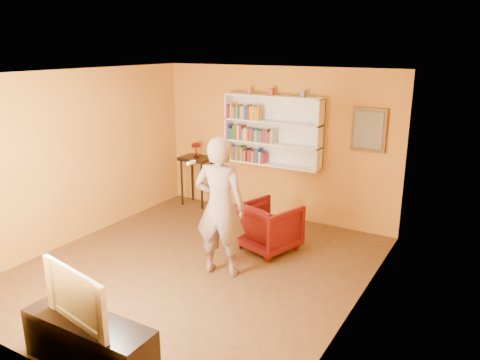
{
  "coord_description": "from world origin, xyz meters",
  "views": [
    {
      "loc": [
        3.59,
        -4.9,
        3.05
      ],
      "look_at": [
        0.28,
        0.75,
        1.15
      ],
      "focal_mm": 35.0,
      "sensor_mm": 36.0,
      "label": 1
    }
  ],
  "objects_px": {
    "console_table": "(196,165)",
    "armchair": "(269,226)",
    "ruby_lustre": "(196,147)",
    "television": "(84,293)",
    "tv_cabinet": "(90,343)",
    "person": "(220,207)",
    "bookshelf": "(274,131)"
  },
  "relations": [
    {
      "from": "armchair",
      "to": "television",
      "type": "distance_m",
      "value": 3.37
    },
    {
      "from": "tv_cabinet",
      "to": "television",
      "type": "xyz_separation_m",
      "value": [
        0.0,
        0.0,
        0.54
      ]
    },
    {
      "from": "bookshelf",
      "to": "person",
      "type": "bearing_deg",
      "value": -80.79
    },
    {
      "from": "television",
      "to": "ruby_lustre",
      "type": "bearing_deg",
      "value": 123.69
    },
    {
      "from": "console_table",
      "to": "armchair",
      "type": "xyz_separation_m",
      "value": [
        2.18,
        -1.17,
        -0.43
      ]
    },
    {
      "from": "console_table",
      "to": "ruby_lustre",
      "type": "bearing_deg",
      "value": 116.57
    },
    {
      "from": "ruby_lustre",
      "to": "tv_cabinet",
      "type": "bearing_deg",
      "value": -67.02
    },
    {
      "from": "ruby_lustre",
      "to": "tv_cabinet",
      "type": "distance_m",
      "value": 4.97
    },
    {
      "from": "ruby_lustre",
      "to": "armchair",
      "type": "relative_size",
      "value": 0.35
    },
    {
      "from": "ruby_lustre",
      "to": "armchair",
      "type": "xyz_separation_m",
      "value": [
        2.18,
        -1.17,
        -0.8
      ]
    },
    {
      "from": "console_table",
      "to": "television",
      "type": "bearing_deg",
      "value": -67.02
    },
    {
      "from": "console_table",
      "to": "television",
      "type": "xyz_separation_m",
      "value": [
        1.91,
        -4.5,
        -0.0
      ]
    },
    {
      "from": "armchair",
      "to": "person",
      "type": "height_order",
      "value": "person"
    },
    {
      "from": "console_table",
      "to": "person",
      "type": "relative_size",
      "value": 0.5
    },
    {
      "from": "ruby_lustre",
      "to": "person",
      "type": "bearing_deg",
      "value": -48.36
    },
    {
      "from": "armchair",
      "to": "ruby_lustre",
      "type": "bearing_deg",
      "value": -10.68
    },
    {
      "from": "console_table",
      "to": "armchair",
      "type": "bearing_deg",
      "value": -28.19
    },
    {
      "from": "person",
      "to": "armchair",
      "type": "bearing_deg",
      "value": -114.5
    },
    {
      "from": "console_table",
      "to": "tv_cabinet",
      "type": "relative_size",
      "value": 0.68
    },
    {
      "from": "armchair",
      "to": "television",
      "type": "height_order",
      "value": "television"
    },
    {
      "from": "ruby_lustre",
      "to": "person",
      "type": "distance_m",
      "value": 2.95
    },
    {
      "from": "ruby_lustre",
      "to": "television",
      "type": "bearing_deg",
      "value": -67.02
    },
    {
      "from": "armchair",
      "to": "tv_cabinet",
      "type": "xyz_separation_m",
      "value": [
        -0.27,
        -3.33,
        -0.12
      ]
    },
    {
      "from": "television",
      "to": "person",
      "type": "bearing_deg",
      "value": 99.47
    },
    {
      "from": "ruby_lustre",
      "to": "person",
      "type": "relative_size",
      "value": 0.15
    },
    {
      "from": "television",
      "to": "console_table",
      "type": "bearing_deg",
      "value": 123.69
    },
    {
      "from": "bookshelf",
      "to": "console_table",
      "type": "distance_m",
      "value": 1.77
    },
    {
      "from": "bookshelf",
      "to": "armchair",
      "type": "relative_size",
      "value": 2.21
    },
    {
      "from": "console_table",
      "to": "tv_cabinet",
      "type": "distance_m",
      "value": 4.92
    },
    {
      "from": "bookshelf",
      "to": "armchair",
      "type": "distance_m",
      "value": 1.9
    },
    {
      "from": "bookshelf",
      "to": "ruby_lustre",
      "type": "relative_size",
      "value": 6.41
    },
    {
      "from": "bookshelf",
      "to": "television",
      "type": "bearing_deg",
      "value": -85.91
    }
  ]
}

